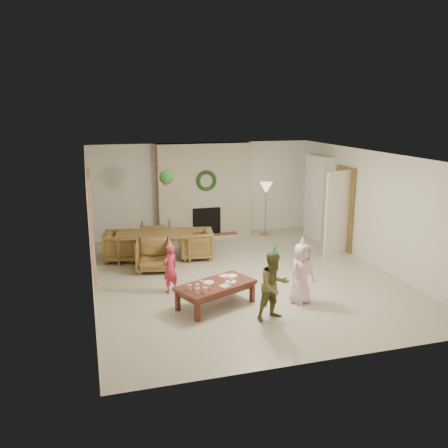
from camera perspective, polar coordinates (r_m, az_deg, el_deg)
name	(u,v)px	position (r m, az deg, el deg)	size (l,w,h in m)	color
floor	(243,277)	(9.95, 2.32, -6.30)	(7.00, 7.00, 0.00)	#B7B29E
ceiling	(244,156)	(9.38, 2.47, 8.18)	(7.00, 7.00, 0.00)	white
wall_back	(203,189)	(12.89, -2.57, 4.15)	(7.00, 7.00, 0.00)	silver
wall_front	(328,276)	(6.50, 12.28, -6.09)	(7.00, 7.00, 0.00)	silver
wall_left	(89,228)	(9.11, -15.81, -0.50)	(7.00, 7.00, 0.00)	silver
wall_right	(374,209)	(10.90, 17.53, 1.70)	(7.00, 7.00, 0.00)	silver
fireplace_mass	(204,191)	(12.69, -2.35, 4.00)	(2.50, 0.40, 2.50)	#5C2618
fireplace_hearth	(208,237)	(12.63, -1.92, -1.59)	(1.60, 0.30, 0.12)	maroon
fireplace_firebox	(206,221)	(12.69, -2.12, 0.31)	(0.75, 0.12, 0.75)	black
fireplace_wreath	(206,181)	(12.43, -2.11, 5.19)	(0.54, 0.54, 0.10)	#173714
floor_lamp_base	(265,234)	(13.17, 4.95, -1.18)	(0.27, 0.27, 0.03)	gold
floor_lamp_post	(266,211)	(13.01, 5.01, 1.61)	(0.03, 0.03, 1.30)	gold
floor_lamp_shade	(266,188)	(12.89, 5.07, 4.33)	(0.35, 0.35, 0.29)	beige
bookshelf_carcass	(318,197)	(12.79, 11.23, 3.14)	(0.30, 1.00, 2.20)	white
bookshelf_shelf_a	(317,221)	(12.91, 11.01, 0.30)	(0.30, 0.92, 0.03)	white
bookshelf_shelf_b	(317,207)	(12.83, 11.09, 2.04)	(0.30, 0.92, 0.03)	white
bookshelf_shelf_c	(318,192)	(12.75, 11.18, 3.80)	(0.30, 0.92, 0.03)	white
bookshelf_shelf_d	(319,177)	(12.69, 11.26, 5.57)	(0.30, 0.92, 0.03)	white
books_row_lower	(319,218)	(12.74, 11.27, 0.75)	(0.20, 0.40, 0.24)	#AE2920
books_row_mid	(316,201)	(12.84, 10.94, 2.69)	(0.20, 0.44, 0.24)	#245686
books_row_upper	(319,188)	(12.63, 11.33, 4.29)	(0.20, 0.36, 0.22)	#A86924
door_frame	(344,209)	(11.92, 14.13, 1.81)	(0.05, 0.86, 2.04)	brown
door_leaf	(338,214)	(11.41, 13.42, 1.22)	(0.05, 0.80, 2.00)	beige
curtain_panel	(91,226)	(9.31, -15.58, -0.19)	(0.06, 1.20, 2.00)	#CDB191
dining_table	(155,246)	(11.05, -8.28, -2.68)	(1.74, 0.97, 0.61)	brown
dining_chair_near	(154,255)	(10.31, -8.43, -3.72)	(0.72, 0.74, 0.68)	brown
dining_chair_far	(156,236)	(11.78, -8.17, -1.46)	(0.72, 0.74, 0.68)	brown
dining_chair_left	(121,246)	(11.10, -12.24, -2.61)	(0.72, 0.74, 0.68)	brown
dining_chair_right	(196,244)	(11.05, -3.32, -2.39)	(0.72, 0.74, 0.68)	brown
hanging_plant_cord	(166,167)	(10.56, -6.94, 6.83)	(0.01, 0.01, 0.70)	tan
hanging_plant_pot	(167,182)	(10.61, -6.89, 4.95)	(0.16, 0.16, 0.12)	#9D4F32
hanging_plant_foliage	(166,177)	(10.59, -6.90, 5.59)	(0.32, 0.32, 0.32)	#1F501A
coffee_table_top	(216,285)	(8.41, -1.00, -7.34)	(1.37, 0.68, 0.06)	#56271C
coffee_table_apron	(216,289)	(8.43, -1.00, -7.81)	(1.26, 0.58, 0.08)	#56271C
coffee_leg_fl	(197,311)	(7.93, -3.21, -10.36)	(0.07, 0.07, 0.36)	#56271C
coffee_leg_fr	(252,292)	(8.68, 3.39, -8.17)	(0.07, 0.07, 0.36)	#56271C
coffee_leg_bl	(178,301)	(8.35, -5.56, -9.13)	(0.07, 0.07, 0.36)	#56271C
coffee_leg_br	(232,284)	(9.06, 0.93, -7.17)	(0.07, 0.07, 0.36)	#56271C
cup_a	(197,291)	(7.96, -3.22, -8.01)	(0.07, 0.07, 0.09)	white
cup_b	(190,287)	(8.12, -4.13, -7.58)	(0.07, 0.07, 0.09)	white
cup_c	(205,290)	(7.99, -2.27, -7.90)	(0.07, 0.07, 0.09)	white
cup_d	(197,287)	(8.15, -3.19, -7.48)	(0.07, 0.07, 0.09)	white
cup_e	(209,287)	(8.14, -1.81, -7.49)	(0.07, 0.07, 0.09)	white
cup_f	(201,283)	(8.29, -2.73, -7.08)	(0.07, 0.07, 0.09)	white
plate_a	(209,282)	(8.45, -1.83, -6.96)	(0.19, 0.19, 0.01)	white
plate_b	(231,281)	(8.48, 0.84, -6.89)	(0.19, 0.19, 0.01)	white
plate_c	(232,276)	(8.76, 0.97, -6.20)	(0.19, 0.19, 0.01)	white
food_scoop	(231,279)	(8.46, 0.84, -6.63)	(0.07, 0.07, 0.07)	tan
napkin_left	(225,286)	(8.29, 0.12, -7.39)	(0.16, 0.16, 0.01)	#E4A8AE
napkin_right	(225,276)	(8.75, 0.08, -6.22)	(0.16, 0.16, 0.01)	#E4A8AE
child_red	(170,269)	(9.05, -6.47, -5.34)	(0.34, 0.22, 0.93)	#BF293F
party_hat_red	(169,243)	(8.89, -6.56, -2.27)	(0.13, 0.13, 0.18)	gold
child_plaid	(274,286)	(7.91, 6.00, -7.36)	(0.56, 0.44, 1.16)	brown
party_hat_plaid	(275,249)	(7.70, 6.11, -3.05)	(0.14, 0.14, 0.19)	#47A659
child_pink	(302,273)	(8.62, 9.28, -5.81)	(0.54, 0.35, 1.10)	#F4C3CD
party_hat_pink	(303,241)	(8.44, 9.44, -2.00)	(0.14, 0.14, 0.20)	#BBBAC1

